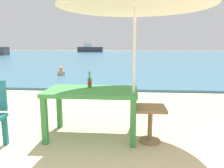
{
  "coord_description": "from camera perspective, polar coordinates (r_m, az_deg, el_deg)",
  "views": [
    {
      "loc": [
        0.18,
        -1.67,
        1.43
      ],
      "look_at": [
        -0.2,
        3.0,
        0.6
      ],
      "focal_mm": 35.02,
      "sensor_mm": 36.0,
      "label": 1
    }
  ],
  "objects": [
    {
      "name": "beer_bottle_amber",
      "position": [
        3.53,
        -5.87,
        0.59
      ],
      "size": [
        0.07,
        0.07,
        0.26
      ],
      "color": "#2D662D",
      "rests_on": "picnic_table_green"
    },
    {
      "name": "boat_barge",
      "position": [
        44.86,
        -5.79,
        9.13
      ],
      "size": [
        5.0,
        1.36,
        1.82
      ],
      "color": "#38383F",
      "rests_on": "sea_water"
    },
    {
      "name": "swimmer_person",
      "position": [
        10.31,
        -13.13,
        3.16
      ],
      "size": [
        0.34,
        0.34,
        0.41
      ],
      "color": "tan",
      "rests_on": "sea_water"
    },
    {
      "name": "side_table_wood",
      "position": [
        3.33,
        9.94,
        -9.02
      ],
      "size": [
        0.44,
        0.44,
        0.54
      ],
      "color": "olive",
      "rests_on": "ground_plane"
    },
    {
      "name": "picnic_table_green",
      "position": [
        3.41,
        -5.28,
        -3.23
      ],
      "size": [
        1.4,
        0.8,
        0.76
      ],
      "color": "#3D8C42",
      "rests_on": "ground_plane"
    },
    {
      "name": "sea_water",
      "position": [
        31.7,
        4.33,
        7.53
      ],
      "size": [
        120.0,
        50.0,
        0.08
      ],
      "primitive_type": "cube",
      "color": "#386B84",
      "rests_on": "ground_plane"
    }
  ]
}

